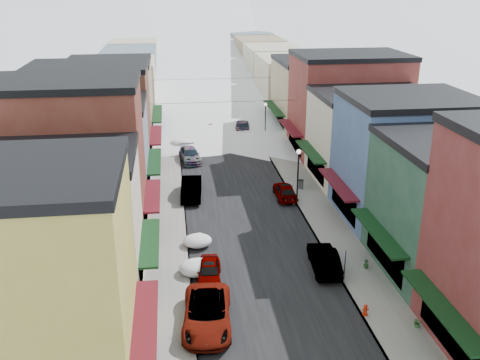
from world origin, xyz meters
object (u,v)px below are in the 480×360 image
object	(u,v)px
car_dark_hatch	(191,188)
fire_hydrant	(365,310)
car_green_sedan	(324,259)
trash_can	(301,184)
car_white_suv	(207,314)
car_silver_sedan	(209,271)
streetlamp_near	(298,169)

from	to	relation	value
car_dark_hatch	fire_hydrant	size ratio (longest dim) A/B	7.20
car_green_sedan	trash_can	world-z (taller)	car_green_sedan
car_white_suv	trash_can	distance (m)	22.99
car_green_sedan	fire_hydrant	distance (m)	5.95
car_silver_sedan	trash_can	world-z (taller)	car_silver_sedan
car_dark_hatch	trash_can	bearing A→B (deg)	6.45
car_dark_hatch	car_green_sedan	distance (m)	16.90
car_white_suv	fire_hydrant	xyz separation A→B (m)	(9.50, -0.39, -0.35)
car_green_sedan	trash_can	bearing A→B (deg)	-92.80
car_silver_sedan	trash_can	distance (m)	18.35
car_dark_hatch	trash_can	distance (m)	10.58
car_white_suv	car_silver_sedan	xyz separation A→B (m)	(0.51, 5.08, -0.17)
car_green_sedan	car_dark_hatch	bearing A→B (deg)	-54.70
fire_hydrant	trash_can	world-z (taller)	trash_can
fire_hydrant	streetlamp_near	size ratio (longest dim) A/B	0.15
car_silver_sedan	car_white_suv	bearing A→B (deg)	-90.82
car_white_suv	car_dark_hatch	bearing A→B (deg)	95.24
car_white_suv	car_green_sedan	bearing A→B (deg)	37.77
car_dark_hatch	car_green_sedan	world-z (taller)	car_dark_hatch
car_white_suv	fire_hydrant	world-z (taller)	car_white_suv
car_white_suv	streetlamp_near	size ratio (longest dim) A/B	1.23
car_green_sedan	trash_can	size ratio (longest dim) A/B	5.41
fire_hydrant	streetlamp_near	world-z (taller)	streetlamp_near
streetlamp_near	car_dark_hatch	bearing A→B (deg)	165.22
car_green_sedan	fire_hydrant	xyz separation A→B (m)	(0.90, -5.87, -0.31)
streetlamp_near	car_silver_sedan	bearing A→B (deg)	-125.84
fire_hydrant	trash_can	xyz separation A→B (m)	(1.07, 20.81, 0.12)
car_dark_hatch	trash_can	size ratio (longest dim) A/B	5.88
car_silver_sedan	car_dark_hatch	world-z (taller)	car_dark_hatch
car_white_suv	trash_can	bearing A→B (deg)	67.88
car_silver_sedan	car_dark_hatch	bearing A→B (deg)	96.86
streetlamp_near	car_white_suv	bearing A→B (deg)	-118.46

